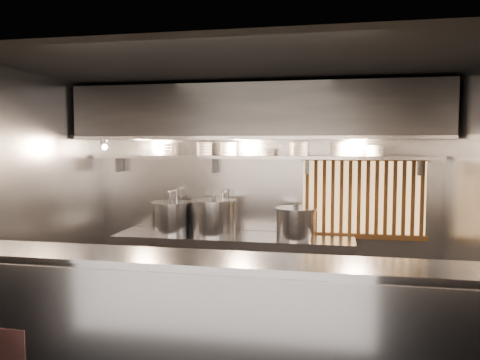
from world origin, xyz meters
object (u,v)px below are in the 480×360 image
(stock_pot_left, at_px, (214,217))
(heat_lamp, at_px, (103,142))
(pendant_bulb, at_px, (250,151))
(stock_pot_mid, at_px, (171,217))
(stock_pot_right, at_px, (296,223))

(stock_pot_left, bearing_deg, heat_lamp, -167.04)
(pendant_bulb, bearing_deg, stock_pot_left, -174.83)
(pendant_bulb, height_order, stock_pot_left, pendant_bulb)
(heat_lamp, bearing_deg, stock_pot_mid, 22.00)
(pendant_bulb, distance_m, stock_pot_mid, 1.34)
(heat_lamp, relative_size, stock_pot_mid, 0.54)
(stock_pot_left, bearing_deg, stock_pot_right, -3.41)
(heat_lamp, xyz_separation_m, stock_pot_mid, (0.77, 0.31, -0.96))
(heat_lamp, height_order, pendant_bulb, heat_lamp)
(heat_lamp, relative_size, stock_pot_right, 0.56)
(stock_pot_left, distance_m, stock_pot_mid, 0.57)
(heat_lamp, distance_m, pendant_bulb, 1.83)
(pendant_bulb, bearing_deg, stock_pot_right, -10.01)
(heat_lamp, xyz_separation_m, pendant_bulb, (1.80, 0.35, -0.11))
(heat_lamp, xyz_separation_m, stock_pot_right, (2.39, 0.25, -0.98))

